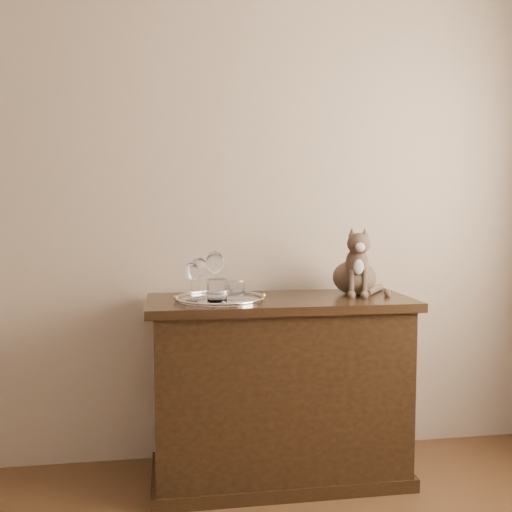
{
  "coord_description": "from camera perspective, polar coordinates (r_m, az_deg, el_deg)",
  "views": [
    {
      "loc": [
        0.1,
        -0.59,
        1.25
      ],
      "look_at": [
        0.49,
        1.95,
        1.04
      ],
      "focal_mm": 40.0,
      "sensor_mm": 36.0,
      "label": 1
    }
  ],
  "objects": [
    {
      "name": "wall_back",
      "position": [
        2.84,
        -10.88,
        6.54
      ],
      "size": [
        4.0,
        0.1,
        2.7
      ],
      "primitive_type": "cube",
      "color": "tan",
      "rests_on": "ground"
    },
    {
      "name": "sideboard",
      "position": [
        2.71,
        2.35,
        -13.15
      ],
      "size": [
        1.2,
        0.5,
        0.85
      ],
      "primitive_type": null,
      "color": "black",
      "rests_on": "ground"
    },
    {
      "name": "tray",
      "position": [
        2.54,
        -3.59,
        -4.39
      ],
      "size": [
        0.4,
        0.4,
        0.01
      ],
      "primitive_type": "cylinder",
      "color": "silver",
      "rests_on": "sideboard"
    },
    {
      "name": "wine_glass_a",
      "position": [
        2.55,
        -5.7,
        -2.17
      ],
      "size": [
        0.07,
        0.07,
        0.18
      ],
      "primitive_type": null,
      "color": "white",
      "rests_on": "tray"
    },
    {
      "name": "wine_glass_c",
      "position": [
        2.48,
        -6.46,
        -2.58
      ],
      "size": [
        0.06,
        0.06,
        0.17
      ],
      "primitive_type": null,
      "color": "white",
      "rests_on": "tray"
    },
    {
      "name": "wine_glass_d",
      "position": [
        2.52,
        -4.11,
        -1.93
      ],
      "size": [
        0.08,
        0.08,
        0.21
      ],
      "primitive_type": null,
      "color": "silver",
      "rests_on": "tray"
    },
    {
      "name": "tumbler_a",
      "position": [
        2.5,
        -1.99,
        -3.49
      ],
      "size": [
        0.07,
        0.07,
        0.08
      ],
      "primitive_type": "cylinder",
      "color": "silver",
      "rests_on": "tray"
    },
    {
      "name": "tumbler_b",
      "position": [
        2.45,
        -3.91,
        -3.46
      ],
      "size": [
        0.09,
        0.09,
        0.1
      ],
      "primitive_type": "cylinder",
      "color": "silver",
      "rests_on": "tray"
    },
    {
      "name": "cat",
      "position": [
        2.75,
        9.83,
        -0.46
      ],
      "size": [
        0.37,
        0.35,
        0.32
      ],
      "primitive_type": null,
      "rotation": [
        0.0,
        0.0,
        -0.18
      ],
      "color": "brown",
      "rests_on": "sideboard"
    }
  ]
}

